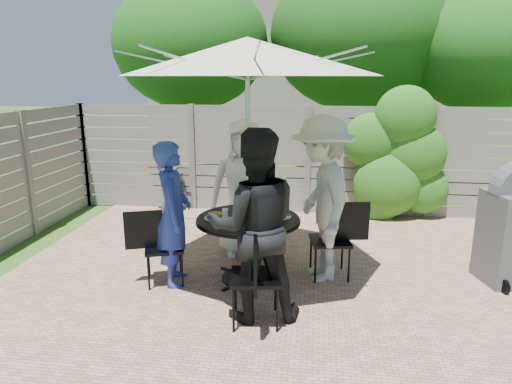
# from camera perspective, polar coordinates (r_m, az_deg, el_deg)

# --- Properties ---
(backyard_envelope) EXTENTS (60.00, 60.00, 5.00)m
(backyard_envelope) POSITION_cam_1_polar(r_m,az_deg,el_deg) (14.93, 7.58, 15.27)
(backyard_envelope) COLOR #2D5B1C
(backyard_envelope) RESTS_ON ground
(patio_table) EXTENTS (1.38, 1.38, 0.76)m
(patio_table) POSITION_cam_1_polar(r_m,az_deg,el_deg) (5.21, -0.97, -5.64)
(patio_table) COLOR black
(patio_table) RESTS_ON ground
(umbrella) EXTENTS (3.31, 3.31, 2.69)m
(umbrella) POSITION_cam_1_polar(r_m,az_deg,el_deg) (4.90, -1.07, 16.55)
(umbrella) COLOR silver
(umbrella) RESTS_ON ground
(chair_back) EXTENTS (0.56, 0.70, 0.92)m
(chair_back) POSITION_cam_1_polar(r_m,az_deg,el_deg) (6.20, -1.61, -4.84)
(chair_back) COLOR black
(chair_back) RESTS_ON ground
(person_back) EXTENTS (0.98, 0.74, 1.79)m
(person_back) POSITION_cam_1_polar(r_m,az_deg,el_deg) (5.90, -1.55, 0.43)
(person_back) COLOR white
(person_back) RESTS_ON ground
(chair_left) EXTENTS (0.67, 0.54, 0.88)m
(chair_left) POSITION_cam_1_polar(r_m,az_deg,el_deg) (5.33, -11.48, -8.54)
(chair_left) COLOR black
(chair_left) RESTS_ON ground
(person_left) EXTENTS (0.51, 0.67, 1.64)m
(person_left) POSITION_cam_1_polar(r_m,az_deg,el_deg) (5.13, -10.29, -2.80)
(person_left) COLOR #24349C
(person_left) RESTS_ON ground
(chair_front) EXTENTS (0.52, 0.72, 0.96)m
(chair_front) POSITION_cam_1_polar(r_m,az_deg,el_deg) (4.42, -0.07, -12.83)
(chair_front) COLOR black
(chair_front) RESTS_ON ground
(person_front) EXTENTS (1.04, 0.88, 1.86)m
(person_front) POSITION_cam_1_polar(r_m,az_deg,el_deg) (4.29, -0.21, -4.34)
(person_front) COLOR black
(person_front) RESTS_ON ground
(chair_right) EXTENTS (0.69, 0.50, 0.92)m
(chair_right) POSITION_cam_1_polar(r_m,az_deg,el_deg) (5.44, 9.33, -7.78)
(chair_right) COLOR black
(chair_right) RESTS_ON ground
(person_right) EXTENTS (0.95, 1.35, 1.90)m
(person_right) POSITION_cam_1_polar(r_m,az_deg,el_deg) (5.20, 8.17, -0.94)
(person_right) COLOR beige
(person_right) RESTS_ON ground
(plate_back) EXTENTS (0.26, 0.26, 0.06)m
(plate_back) POSITION_cam_1_polar(r_m,az_deg,el_deg) (5.47, -1.25, -1.86)
(plate_back) COLOR white
(plate_back) RESTS_ON patio_table
(plate_left) EXTENTS (0.26, 0.26, 0.06)m
(plate_left) POSITION_cam_1_polar(r_m,az_deg,el_deg) (5.11, -5.01, -3.06)
(plate_left) COLOR white
(plate_left) RESTS_ON patio_table
(plate_front) EXTENTS (0.26, 0.26, 0.06)m
(plate_front) POSITION_cam_1_polar(r_m,az_deg,el_deg) (4.78, -0.68, -4.24)
(plate_front) COLOR white
(plate_front) RESTS_ON patio_table
(plate_right) EXTENTS (0.26, 0.26, 0.06)m
(plate_right) POSITION_cam_1_polar(r_m,az_deg,el_deg) (5.16, 3.01, -2.86)
(plate_right) COLOR white
(plate_right) RESTS_ON patio_table
(plate_extra) EXTENTS (0.24, 0.24, 0.06)m
(plate_extra) POSITION_cam_1_polar(r_m,az_deg,el_deg) (4.86, 1.39, -3.95)
(plate_extra) COLOR white
(plate_extra) RESTS_ON patio_table
(glass_back) EXTENTS (0.07, 0.07, 0.14)m
(glass_back) POSITION_cam_1_polar(r_m,az_deg,el_deg) (5.36, -2.30, -1.71)
(glass_back) COLOR silver
(glass_back) RESTS_ON patio_table
(glass_left) EXTENTS (0.07, 0.07, 0.14)m
(glass_left) POSITION_cam_1_polar(r_m,az_deg,el_deg) (5.00, -3.87, -2.89)
(glass_left) COLOR silver
(glass_left) RESTS_ON patio_table
(glass_front) EXTENTS (0.07, 0.07, 0.14)m
(glass_front) POSITION_cam_1_polar(r_m,az_deg,el_deg) (4.87, 0.46, -3.32)
(glass_front) COLOR silver
(glass_front) RESTS_ON patio_table
(syrup_jug) EXTENTS (0.09, 0.09, 0.16)m
(syrup_jug) POSITION_cam_1_polar(r_m,az_deg,el_deg) (5.15, -1.69, -2.23)
(syrup_jug) COLOR #59280C
(syrup_jug) RESTS_ON patio_table
(coffee_cup) EXTENTS (0.08, 0.08, 0.12)m
(coffee_cup) POSITION_cam_1_polar(r_m,az_deg,el_deg) (5.33, -0.08, -1.88)
(coffee_cup) COLOR #C6B293
(coffee_cup) RESTS_ON patio_table
(bicycle) EXTENTS (0.80, 1.86, 0.95)m
(bicycle) POSITION_cam_1_polar(r_m,az_deg,el_deg) (7.81, -9.98, 0.49)
(bicycle) COLOR #333338
(bicycle) RESTS_ON ground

